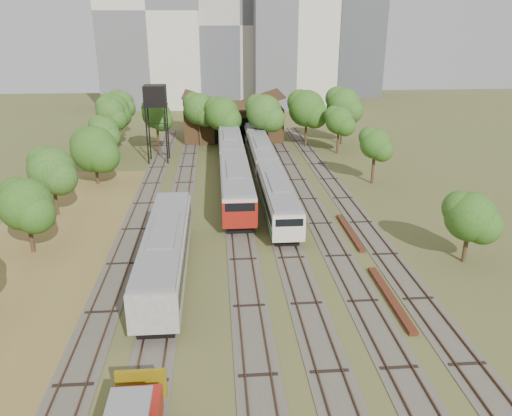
{
  "coord_description": "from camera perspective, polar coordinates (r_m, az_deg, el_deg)",
  "views": [
    {
      "loc": [
        -3.95,
        -26.65,
        18.29
      ],
      "look_at": [
        -0.49,
        15.94,
        2.5
      ],
      "focal_mm": 35.0,
      "sensor_mm": 36.0,
      "label": 1
    }
  ],
  "objects": [
    {
      "name": "railcar_red_set",
      "position": [
        61.18,
        -2.66,
        4.93
      ],
      "size": [
        3.23,
        34.58,
        4.0
      ],
      "color": "black",
      "rests_on": "ground"
    },
    {
      "name": "railcar_rear",
      "position": [
        87.78,
        -3.33,
        9.5
      ],
      "size": [
        2.95,
        16.07,
        3.64
      ],
      "color": "black",
      "rests_on": "ground"
    },
    {
      "name": "water_tower",
      "position": [
        70.67,
        -11.45,
        12.26
      ],
      "size": [
        3.05,
        3.05,
        10.57
      ],
      "color": "black",
      "rests_on": "ground"
    },
    {
      "name": "dry_grass_patch",
      "position": [
        41.61,
        -24.05,
        -7.68
      ],
      "size": [
        14.0,
        60.0,
        0.04
      ],
      "primitive_type": "cube",
      "color": "brown",
      "rests_on": "ground"
    },
    {
      "name": "old_grey_coach",
      "position": [
        38.51,
        -10.28,
        -4.89
      ],
      "size": [
        3.14,
        18.0,
        3.89
      ],
      "color": "black",
      "rests_on": "ground"
    },
    {
      "name": "rail_pile_near",
      "position": [
        36.98,
        15.1,
        -9.88
      ],
      "size": [
        0.59,
        8.86,
        0.3
      ],
      "primitive_type": "cube",
      "color": "#542718",
      "rests_on": "ground"
    },
    {
      "name": "ground",
      "position": [
        32.56,
        3.23,
        -13.93
      ],
      "size": [
        240.0,
        240.0,
        0.0
      ],
      "primitive_type": "plane",
      "color": "#475123",
      "rests_on": "ground"
    },
    {
      "name": "tower_far_right",
      "position": [
        141.88,
        11.46,
        18.17
      ],
      "size": [
        12.0,
        12.0,
        28.0
      ],
      "primitive_type": "cube",
      "color": "#44484D",
      "rests_on": "ground"
    },
    {
      "name": "tower_left",
      "position": [
        122.49,
        -12.05,
        21.14
      ],
      "size": [
        22.0,
        16.0,
        42.0
      ],
      "primitive_type": "cube",
      "color": "beige",
      "rests_on": "ground"
    },
    {
      "name": "rail_pile_far",
      "position": [
        47.18,
        10.67,
        -2.72
      ],
      "size": [
        0.53,
        8.45,
        0.27
      ],
      "primitive_type": "cube",
      "color": "#542718",
      "rests_on": "ground"
    },
    {
      "name": "tree_band_left",
      "position": [
        58.66,
        -20.21,
        5.77
      ],
      "size": [
        8.07,
        72.88,
        8.32
      ],
      "color": "#382616",
      "rests_on": "ground"
    },
    {
      "name": "maintenance_shed",
      "position": [
        86.06,
        -2.64,
        9.97
      ],
      "size": [
        16.45,
        11.55,
        7.58
      ],
      "color": "#3B2215",
      "rests_on": "ground"
    },
    {
      "name": "tree_band_right",
      "position": [
        59.71,
        14.12,
        6.37
      ],
      "size": [
        5.81,
        40.88,
        6.97
      ],
      "color": "#382616",
      "rests_on": "ground"
    },
    {
      "name": "tower_centre",
      "position": [
        126.79,
        -2.08,
        20.14
      ],
      "size": [
        20.0,
        18.0,
        36.0
      ],
      "primitive_type": "cube",
      "color": "#B1ABA1",
      "rests_on": "ground"
    },
    {
      "name": "tree_band_far",
      "position": [
        77.57,
        -0.73,
        11.11
      ],
      "size": [
        40.14,
        9.7,
        8.97
      ],
      "color": "#382616",
      "rests_on": "ground"
    },
    {
      "name": "railcar_green_set",
      "position": [
        66.9,
        0.61,
        6.07
      ],
      "size": [
        2.86,
        52.08,
        3.53
      ],
      "color": "black",
      "rests_on": "ground"
    },
    {
      "name": "tracks",
      "position": [
        54.87,
        -0.94,
        0.85
      ],
      "size": [
        24.6,
        80.0,
        0.19
      ],
      "color": "#4C473D",
      "rests_on": "ground"
    }
  ]
}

